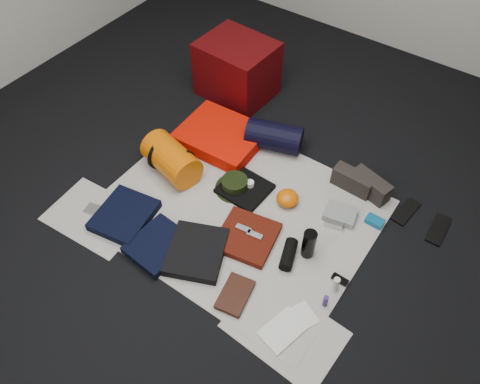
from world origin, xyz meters
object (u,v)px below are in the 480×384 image
Objects in this scene: paperback_book at (235,295)px; red_cabinet at (237,69)px; sleeping_pad at (221,136)px; water_bottle at (309,244)px; navy_duffel at (274,136)px; compact_camera at (334,222)px; stuff_sack at (172,159)px.

red_cabinet is at bearing 114.22° from paperback_book.
water_bottle is at bearing -25.47° from sleeping_pad.
navy_duffel is 3.36× the size of compact_camera.
compact_camera is (0.66, -0.36, -0.08)m from navy_duffel.
navy_duffel is 1.65× the size of paperback_book.
stuff_sack is at bearing -102.54° from sleeping_pad.
stuff_sack is (-0.09, -0.41, 0.06)m from sleeping_pad.
navy_duffel is 0.89m from water_bottle.
water_bottle is (0.97, -0.46, 0.05)m from sleeping_pad.
paperback_book is (-0.18, -0.46, -0.08)m from water_bottle.
water_bottle reaches higher than compact_camera.
red_cabinet is at bearing 129.80° from navy_duffel.
stuff_sack is at bearing 177.38° from water_bottle.
stuff_sack is at bearing 177.34° from compact_camera.
stuff_sack is 1.70× the size of paperback_book.
red_cabinet is 1.34× the size of stuff_sack.
stuff_sack is 1.02m from paperback_book.
sleeping_pad is 1.02m from compact_camera.
navy_duffel is (0.56, -0.35, -0.11)m from red_cabinet.
sleeping_pad is 1.21m from paperback_book.
paperback_book is (1.01, -1.45, -0.20)m from red_cabinet.
sleeping_pad is at bearing -63.12° from red_cabinet.
paperback_book is at bearing -51.80° from red_cabinet.
navy_duffel is at bearing 53.82° from stuff_sack.
compact_camera is (1.00, -0.19, -0.03)m from sleeping_pad.
stuff_sack is (0.14, -0.93, -0.10)m from red_cabinet.
stuff_sack is 3.46× the size of compact_camera.
water_bottle is (1.20, -0.98, -0.11)m from red_cabinet.
water_bottle reaches higher than paperback_book.
sleeping_pad reaches higher than paperback_book.
water_bottle is 0.86× the size of paperback_book.
compact_camera is at bearing 83.61° from water_bottle.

